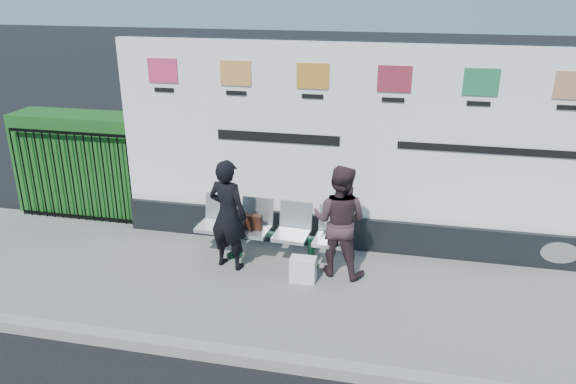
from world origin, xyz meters
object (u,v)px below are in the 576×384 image
object	(u,v)px
bench	(272,246)
woman_right	(339,221)
woman_left	(228,215)
billboard	(389,166)

from	to	relation	value
bench	woman_right	size ratio (longest dim) A/B	1.41
bench	woman_left	size ratio (longest dim) A/B	1.40
billboard	bench	world-z (taller)	billboard
billboard	woman_right	size ratio (longest dim) A/B	5.15
billboard	woman_left	xyz separation A→B (m)	(-2.08, -1.00, -0.52)
bench	woman_right	world-z (taller)	woman_right
woman_right	woman_left	bearing A→B (deg)	16.13
woman_left	woman_right	xyz separation A→B (m)	(1.51, 0.14, -0.01)
billboard	bench	distance (m)	2.01
billboard	woman_left	size ratio (longest dim) A/B	5.10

